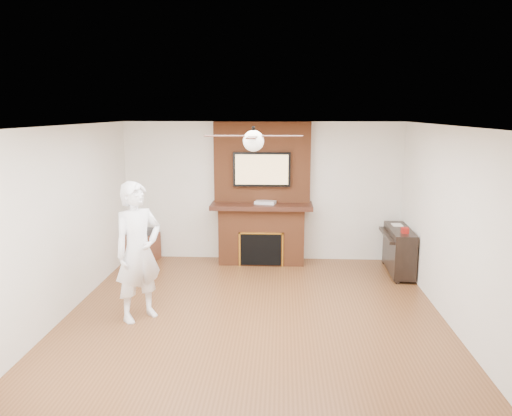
# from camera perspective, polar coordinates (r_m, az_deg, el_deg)

# --- Properties ---
(room_shell) EXTENTS (5.36, 5.86, 2.86)m
(room_shell) POSITION_cam_1_polar(r_m,az_deg,el_deg) (6.33, -0.28, -2.05)
(room_shell) COLOR brown
(room_shell) RESTS_ON ground
(fireplace) EXTENTS (1.78, 0.64, 2.50)m
(fireplace) POSITION_cam_1_polar(r_m,az_deg,el_deg) (8.87, 0.67, 0.07)
(fireplace) COLOR brown
(fireplace) RESTS_ON ground
(tv) EXTENTS (1.00, 0.08, 0.60)m
(tv) POSITION_cam_1_polar(r_m,az_deg,el_deg) (8.72, 0.67, 4.44)
(tv) COLOR black
(tv) RESTS_ON fireplace
(ceiling_fan) EXTENTS (1.21, 1.21, 0.31)m
(ceiling_fan) POSITION_cam_1_polar(r_m,az_deg,el_deg) (6.17, -0.29, 7.78)
(ceiling_fan) COLOR black
(ceiling_fan) RESTS_ON room_shell
(person) EXTENTS (0.78, 0.79, 1.81)m
(person) POSITION_cam_1_polar(r_m,az_deg,el_deg) (6.60, -13.32, -4.87)
(person) COLOR white
(person) RESTS_ON ground
(side_table) EXTENTS (0.61, 0.61, 0.59)m
(side_table) POSITION_cam_1_polar(r_m,az_deg,el_deg) (9.31, -12.93, -4.25)
(side_table) COLOR #5B2C1A
(side_table) RESTS_ON ground
(piano) EXTENTS (0.47, 1.19, 0.86)m
(piano) POSITION_cam_1_polar(r_m,az_deg,el_deg) (8.68, 15.99, -4.55)
(piano) COLOR black
(piano) RESTS_ON ground
(cable_box) EXTENTS (0.39, 0.27, 0.05)m
(cable_box) POSITION_cam_1_polar(r_m,az_deg,el_deg) (8.75, 1.07, 0.65)
(cable_box) COLOR silver
(cable_box) RESTS_ON fireplace
(candle_orange) EXTENTS (0.07, 0.07, 0.12)m
(candle_orange) POSITION_cam_1_polar(r_m,az_deg,el_deg) (8.94, -0.86, -6.03)
(candle_orange) COLOR red
(candle_orange) RESTS_ON ground
(candle_green) EXTENTS (0.07, 0.07, 0.09)m
(candle_green) POSITION_cam_1_polar(r_m,az_deg,el_deg) (8.92, 0.43, -6.15)
(candle_green) COLOR #34833E
(candle_green) RESTS_ON ground
(candle_cream) EXTENTS (0.08, 0.08, 0.10)m
(candle_cream) POSITION_cam_1_polar(r_m,az_deg,el_deg) (8.94, 1.14, -6.07)
(candle_cream) COLOR beige
(candle_cream) RESTS_ON ground
(candle_blue) EXTENTS (0.06, 0.06, 0.08)m
(candle_blue) POSITION_cam_1_polar(r_m,az_deg,el_deg) (8.92, 1.55, -6.21)
(candle_blue) COLOR teal
(candle_blue) RESTS_ON ground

